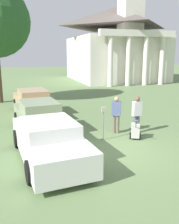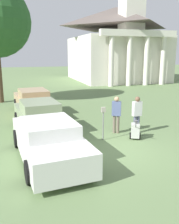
# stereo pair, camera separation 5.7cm
# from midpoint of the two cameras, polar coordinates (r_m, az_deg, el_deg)

# --- Properties ---
(ground_plane) EXTENTS (120.00, 120.00, 0.00)m
(ground_plane) POSITION_cam_midpoint_polar(r_m,az_deg,el_deg) (9.82, 4.84, -8.77)
(ground_plane) COLOR #607A4C
(parked_car_white) EXTENTS (2.42, 5.16, 1.45)m
(parked_car_white) POSITION_cam_midpoint_polar(r_m,az_deg,el_deg) (8.96, -9.47, -6.41)
(parked_car_white) COLOR silver
(parked_car_white) RESTS_ON ground_plane
(parked_car_sage) EXTENTS (2.29, 5.10, 1.52)m
(parked_car_sage) POSITION_cam_midpoint_polar(r_m,az_deg,el_deg) (12.04, -11.54, -1.24)
(parked_car_sage) COLOR gray
(parked_car_sage) RESTS_ON ground_plane
(parked_car_tan) EXTENTS (2.31, 5.34, 1.52)m
(parked_car_tan) POSITION_cam_midpoint_polar(r_m,az_deg,el_deg) (15.77, -12.91, 2.16)
(parked_car_tan) COLOR tan
(parked_car_tan) RESTS_ON ground_plane
(parking_meter) EXTENTS (0.18, 0.09, 1.46)m
(parking_meter) POSITION_cam_midpoint_polar(r_m,az_deg,el_deg) (10.63, 3.03, -1.25)
(parking_meter) COLOR slate
(parking_meter) RESTS_ON ground_plane
(person_worker) EXTENTS (0.47, 0.39, 1.74)m
(person_worker) POSITION_cam_midpoint_polar(r_m,az_deg,el_deg) (11.64, 6.01, -0.09)
(person_worker) COLOR #665B4C
(person_worker) RESTS_ON ground_plane
(person_supervisor) EXTENTS (0.43, 0.24, 1.74)m
(person_supervisor) POSITION_cam_midpoint_polar(r_m,az_deg,el_deg) (11.75, 10.63, -0.12)
(person_supervisor) COLOR #515670
(person_supervisor) RESTS_ON ground_plane
(equipment_cart) EXTENTS (0.62, 0.97, 1.00)m
(equipment_cart) POSITION_cam_midpoint_polar(r_m,az_deg,el_deg) (11.11, 10.28, -4.15)
(equipment_cart) COLOR #B2B2AD
(equipment_cart) RESTS_ON ground_plane
(church) EXTENTS (10.95, 13.40, 20.69)m
(church) POSITION_cam_midpoint_polar(r_m,az_deg,el_deg) (35.08, 5.98, 15.88)
(church) COLOR silver
(church) RESTS_ON ground_plane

